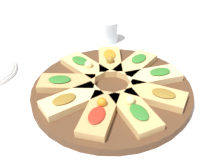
{
  "coord_description": "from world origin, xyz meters",
  "views": [
    {
      "loc": [
        -0.18,
        0.54,
        0.44
      ],
      "look_at": [
        0.0,
        0.0,
        0.03
      ],
      "focal_mm": 42.0,
      "sensor_mm": 36.0,
      "label": 1
    }
  ],
  "objects": [
    {
      "name": "focaccia_slice_1",
      "position": [
        -0.08,
        0.09,
        0.03
      ],
      "size": [
        0.15,
        0.15,
        0.04
      ],
      "color": "tan",
      "rests_on": "serving_board"
    },
    {
      "name": "focaccia_slice_2",
      "position": [
        -0.12,
        0.01,
        0.03
      ],
      "size": [
        0.16,
        0.08,
        0.03
      ],
      "color": "tan",
      "rests_on": "serving_board"
    },
    {
      "name": "focaccia_slice_4",
      "position": [
        -0.04,
        -0.12,
        0.03
      ],
      "size": [
        0.11,
        0.16,
        0.03
      ],
      "color": "#DBB775",
      "rests_on": "serving_board"
    },
    {
      "name": "focaccia_slice_5",
      "position": [
        0.04,
        -0.11,
        0.03
      ],
      "size": [
        0.12,
        0.16,
        0.04
      ],
      "color": "tan",
      "rests_on": "serving_board"
    },
    {
      "name": "ground_plane",
      "position": [
        0.0,
        0.0,
        0.0
      ],
      "size": [
        3.0,
        3.0,
        0.0
      ],
      "primitive_type": "plane",
      "color": "white"
    },
    {
      "name": "focaccia_slice_8",
      "position": [
        0.07,
        0.1,
        0.03
      ],
      "size": [
        0.14,
        0.16,
        0.03
      ],
      "color": "#E5C689",
      "rests_on": "serving_board"
    },
    {
      "name": "serving_board",
      "position": [
        0.0,
        0.0,
        0.01
      ],
      "size": [
        0.43,
        0.43,
        0.02
      ],
      "primitive_type": "cylinder",
      "color": "#51331E",
      "rests_on": "ground_plane"
    },
    {
      "name": "focaccia_slice_6",
      "position": [
        0.11,
        -0.06,
        0.03
      ],
      "size": [
        0.16,
        0.13,
        0.04
      ],
      "color": "#DBB775",
      "rests_on": "serving_board"
    },
    {
      "name": "focaccia_slice_7",
      "position": [
        0.12,
        0.04,
        0.03
      ],
      "size": [
        0.16,
        0.11,
        0.03
      ],
      "color": "tan",
      "rests_on": "serving_board"
    },
    {
      "name": "focaccia_slice_3",
      "position": [
        -0.1,
        -0.07,
        0.03
      ],
      "size": [
        0.16,
        0.14,
        0.03
      ],
      "color": "#E5C689",
      "rests_on": "serving_board"
    },
    {
      "name": "focaccia_slice_0",
      "position": [
        -0.01,
        0.12,
        0.03
      ],
      "size": [
        0.08,
        0.15,
        0.04
      ],
      "color": "tan",
      "rests_on": "serving_board"
    },
    {
      "name": "napkin_stack",
      "position": [
        0.01,
        -0.42,
        0.0
      ],
      "size": [
        0.14,
        0.13,
        0.01
      ],
      "primitive_type": "cube",
      "rotation": [
        0.0,
        0.0,
        0.12
      ],
      "color": "white",
      "rests_on": "ground_plane"
    },
    {
      "name": "water_glass",
      "position": [
        0.11,
        -0.3,
        0.04
      ],
      "size": [
        0.07,
        0.07,
        0.08
      ],
      "primitive_type": "cylinder",
      "color": "silver",
      "rests_on": "ground_plane"
    }
  ]
}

